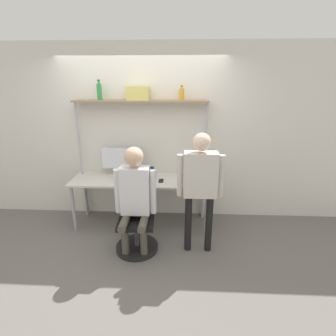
{
  "coord_description": "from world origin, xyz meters",
  "views": [
    {
      "loc": [
        0.59,
        -3.35,
        2.14
      ],
      "look_at": [
        0.44,
        -0.17,
        1.09
      ],
      "focal_mm": 28.0,
      "sensor_mm": 36.0,
      "label": 1
    }
  ],
  "objects_px": {
    "monitor": "(122,160)",
    "office_chair": "(137,230)",
    "person_standing": "(200,179)",
    "person_seated": "(135,193)",
    "storage_box": "(138,93)",
    "bottle_green": "(99,91)",
    "laptop": "(144,177)",
    "cell_phone": "(161,181)",
    "bottle_amber": "(182,94)"
  },
  "relations": [
    {
      "from": "bottle_amber",
      "to": "storage_box",
      "type": "distance_m",
      "value": 0.63
    },
    {
      "from": "laptop",
      "to": "person_seated",
      "type": "bearing_deg",
      "value": -92.58
    },
    {
      "from": "person_seated",
      "to": "bottle_green",
      "type": "relative_size",
      "value": 4.99
    },
    {
      "from": "person_standing",
      "to": "bottle_green",
      "type": "bearing_deg",
      "value": 148.68
    },
    {
      "from": "storage_box",
      "to": "cell_phone",
      "type": "bearing_deg",
      "value": -38.36
    },
    {
      "from": "bottle_amber",
      "to": "bottle_green",
      "type": "distance_m",
      "value": 1.19
    },
    {
      "from": "person_standing",
      "to": "office_chair",
      "type": "bearing_deg",
      "value": 179.5
    },
    {
      "from": "office_chair",
      "to": "person_standing",
      "type": "relative_size",
      "value": 0.57
    },
    {
      "from": "person_seated",
      "to": "person_standing",
      "type": "relative_size",
      "value": 0.89
    },
    {
      "from": "cell_phone",
      "to": "bottle_green",
      "type": "xyz_separation_m",
      "value": [
        -0.9,
        0.27,
        1.26
      ]
    },
    {
      "from": "bottle_amber",
      "to": "storage_box",
      "type": "bearing_deg",
      "value": 180.0
    },
    {
      "from": "monitor",
      "to": "person_standing",
      "type": "xyz_separation_m",
      "value": [
        1.15,
        -0.85,
        0.02
      ]
    },
    {
      "from": "office_chair",
      "to": "bottle_green",
      "type": "distance_m",
      "value": 2.04
    },
    {
      "from": "laptop",
      "to": "storage_box",
      "type": "height_order",
      "value": "storage_box"
    },
    {
      "from": "bottle_amber",
      "to": "storage_box",
      "type": "xyz_separation_m",
      "value": [
        -0.63,
        0.0,
        0.01
      ]
    },
    {
      "from": "cell_phone",
      "to": "storage_box",
      "type": "bearing_deg",
      "value": 141.64
    },
    {
      "from": "office_chair",
      "to": "storage_box",
      "type": "height_order",
      "value": "storage_box"
    },
    {
      "from": "person_seated",
      "to": "bottle_green",
      "type": "xyz_separation_m",
      "value": [
        -0.62,
        0.91,
        1.18
      ]
    },
    {
      "from": "cell_phone",
      "to": "person_standing",
      "type": "distance_m",
      "value": 0.84
    },
    {
      "from": "storage_box",
      "to": "bottle_green",
      "type": "bearing_deg",
      "value": 180.0
    },
    {
      "from": "person_seated",
      "to": "storage_box",
      "type": "distance_m",
      "value": 1.48
    },
    {
      "from": "monitor",
      "to": "laptop",
      "type": "height_order",
      "value": "monitor"
    },
    {
      "from": "person_standing",
      "to": "bottle_green",
      "type": "xyz_separation_m",
      "value": [
        -1.43,
        0.87,
        1.0
      ]
    },
    {
      "from": "laptop",
      "to": "bottle_green",
      "type": "relative_size",
      "value": 1.13
    },
    {
      "from": "cell_phone",
      "to": "storage_box",
      "type": "height_order",
      "value": "storage_box"
    },
    {
      "from": "monitor",
      "to": "office_chair",
      "type": "relative_size",
      "value": 0.72
    },
    {
      "from": "office_chair",
      "to": "person_standing",
      "type": "height_order",
      "value": "person_standing"
    },
    {
      "from": "bottle_green",
      "to": "storage_box",
      "type": "xyz_separation_m",
      "value": [
        0.56,
        0.0,
        -0.02
      ]
    },
    {
      "from": "cell_phone",
      "to": "bottle_amber",
      "type": "xyz_separation_m",
      "value": [
        0.28,
        0.27,
        1.23
      ]
    },
    {
      "from": "office_chair",
      "to": "monitor",
      "type": "bearing_deg",
      "value": 112.24
    },
    {
      "from": "bottle_green",
      "to": "cell_phone",
      "type": "bearing_deg",
      "value": -16.7
    },
    {
      "from": "cell_phone",
      "to": "person_seated",
      "type": "height_order",
      "value": "person_seated"
    },
    {
      "from": "person_seated",
      "to": "storage_box",
      "type": "relative_size",
      "value": 4.54
    },
    {
      "from": "office_chair",
      "to": "storage_box",
      "type": "relative_size",
      "value": 2.89
    },
    {
      "from": "storage_box",
      "to": "bottle_amber",
      "type": "bearing_deg",
      "value": 0.0
    },
    {
      "from": "person_seated",
      "to": "office_chair",
      "type": "bearing_deg",
      "value": 92.85
    },
    {
      "from": "cell_phone",
      "to": "storage_box",
      "type": "relative_size",
      "value": 0.49
    },
    {
      "from": "office_chair",
      "to": "person_seated",
      "type": "bearing_deg",
      "value": -87.15
    },
    {
      "from": "monitor",
      "to": "bottle_amber",
      "type": "relative_size",
      "value": 3.21
    },
    {
      "from": "office_chair",
      "to": "person_seated",
      "type": "distance_m",
      "value": 0.55
    },
    {
      "from": "monitor",
      "to": "bottle_green",
      "type": "xyz_separation_m",
      "value": [
        -0.28,
        0.03,
        1.02
      ]
    },
    {
      "from": "monitor",
      "to": "office_chair",
      "type": "bearing_deg",
      "value": -67.76
    },
    {
      "from": "bottle_amber",
      "to": "storage_box",
      "type": "relative_size",
      "value": 0.65
    },
    {
      "from": "laptop",
      "to": "office_chair",
      "type": "height_order",
      "value": "laptop"
    },
    {
      "from": "cell_phone",
      "to": "person_seated",
      "type": "bearing_deg",
      "value": -113.81
    },
    {
      "from": "bottle_green",
      "to": "bottle_amber",
      "type": "bearing_deg",
      "value": 0.0
    },
    {
      "from": "person_standing",
      "to": "monitor",
      "type": "bearing_deg",
      "value": 143.8
    },
    {
      "from": "bottle_green",
      "to": "storage_box",
      "type": "relative_size",
      "value": 0.91
    },
    {
      "from": "laptop",
      "to": "person_standing",
      "type": "height_order",
      "value": "person_standing"
    },
    {
      "from": "monitor",
      "to": "office_chair",
      "type": "xyz_separation_m",
      "value": [
        0.34,
        -0.84,
        -0.71
      ]
    }
  ]
}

